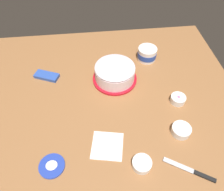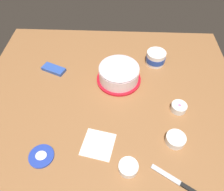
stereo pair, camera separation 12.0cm
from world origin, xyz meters
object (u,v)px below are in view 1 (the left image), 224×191
spreading_knife (194,172)px  sprinkle_bowl_pink (178,99)px  frosted_cake (115,73)px  frosting_tub (147,54)px  candy_box_lower (47,76)px  frosting_tub_lid (52,166)px  sprinkle_bowl_blue (142,164)px  sprinkle_bowl_yellow (181,130)px  paper_napkin (107,146)px

spreading_knife → sprinkle_bowl_pink: 0.41m
frosted_cake → frosting_tub: size_ratio=2.16×
frosted_cake → spreading_knife: size_ratio=1.29×
frosting_tub → spreading_knife: 0.79m
frosting_tub → spreading_knife: (0.04, -0.79, -0.04)m
sprinkle_bowl_pink → candy_box_lower: bearing=159.5°
frosting_tub_lid → sprinkle_bowl_blue: bearing=-5.8°
frosting_tub → candy_box_lower: 0.67m
frosting_tub_lid → sprinkle_bowl_pink: bearing=24.0°
sprinkle_bowl_yellow → sprinkle_bowl_pink: (0.05, 0.20, 0.00)m
sprinkle_bowl_blue → frosting_tub: bearing=76.0°
sprinkle_bowl_yellow → candy_box_lower: 0.85m
sprinkle_bowl_yellow → candy_box_lower: sprinkle_bowl_yellow is taller
frosted_cake → sprinkle_bowl_blue: frosted_cake is taller
spreading_knife → candy_box_lower: candy_box_lower is taller
candy_box_lower → paper_napkin: size_ratio=1.00×
frosting_tub_lid → spreading_knife: (0.63, -0.10, -0.00)m
sprinkle_bowl_blue → spreading_knife: bearing=-14.2°
sprinkle_bowl_pink → frosting_tub_lid: bearing=-156.0°
spreading_knife → sprinkle_bowl_pink: bearing=82.7°
spreading_knife → sprinkle_bowl_yellow: (0.01, 0.21, 0.02)m
frosting_tub_lid → sprinkle_bowl_blue: size_ratio=1.33×
spreading_knife → sprinkle_bowl_blue: bearing=165.8°
frosting_tub_lid → paper_napkin: (0.26, 0.07, -0.00)m
frosting_tub_lid → candy_box_lower: (-0.07, 0.59, 0.00)m
frosted_cake → spreading_knife: frosted_cake is taller
candy_box_lower → frosted_cake: bearing=13.8°
sprinkle_bowl_blue → paper_napkin: sprinkle_bowl_blue is taller
sprinkle_bowl_pink → frosting_tub: bearing=103.9°
spreading_knife → frosted_cake: bearing=114.6°
candy_box_lower → paper_napkin: bearing=-34.0°
candy_box_lower → sprinkle_bowl_yellow: bearing=-10.9°
paper_napkin → spreading_knife: bearing=-24.8°
sprinkle_bowl_yellow → candy_box_lower: (-0.71, 0.48, -0.01)m
frosting_tub → spreading_knife: frosting_tub is taller
sprinkle_bowl_blue → candy_box_lower: size_ratio=0.60×
frosted_cake → sprinkle_bowl_yellow: frosted_cake is taller
frosted_cake → paper_napkin: (-0.09, -0.44, -0.05)m
frosted_cake → frosting_tub_lid: 0.63m
frosting_tub_lid → spreading_knife: frosting_tub_lid is taller
spreading_knife → sprinkle_bowl_pink: (0.05, 0.40, 0.02)m
frosting_tub → sprinkle_bowl_blue: frosting_tub is taller
sprinkle_bowl_pink → paper_napkin: bearing=-151.3°
frosted_cake → frosting_tub_lid: (-0.35, -0.52, -0.05)m
frosting_tub → paper_napkin: (-0.33, -0.62, -0.04)m
frosting_tub → sprinkle_bowl_blue: size_ratio=1.41×
spreading_knife → sprinkle_bowl_yellow: size_ratio=2.18×
frosting_tub → sprinkle_bowl_yellow: 0.59m
frosting_tub_lid → paper_napkin: size_ratio=0.79×
sprinkle_bowl_yellow → candy_box_lower: size_ratio=0.64×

